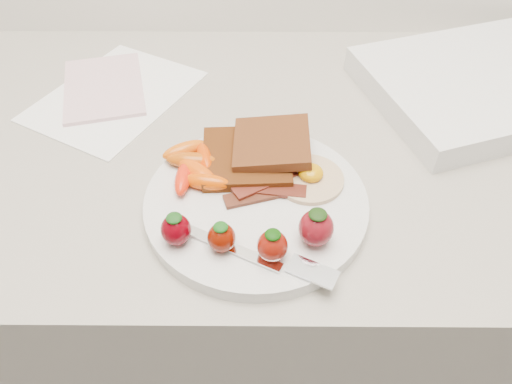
{
  "coord_description": "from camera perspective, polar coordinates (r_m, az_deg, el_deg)",
  "views": [
    {
      "loc": [
        -0.01,
        1.15,
        1.35
      ],
      "look_at": [
        -0.01,
        1.56,
        0.93
      ],
      "focal_mm": 35.0,
      "sensor_mm": 36.0,
      "label": 1
    }
  ],
  "objects": [
    {
      "name": "fork",
      "position": [
        0.54,
        1.16,
        -7.5
      ],
      "size": [
        0.18,
        0.09,
        0.0
      ],
      "color": "white",
      "rests_on": "plate"
    },
    {
      "name": "counter",
      "position": [
        1.06,
        0.53,
        -12.73
      ],
      "size": [
        2.0,
        0.6,
        0.9
      ],
      "primitive_type": "cube",
      "color": "gray",
      "rests_on": "ground"
    },
    {
      "name": "toast_upper",
      "position": [
        0.64,
        1.83,
        5.61
      ],
      "size": [
        0.1,
        0.1,
        0.02
      ],
      "primitive_type": "cube",
      "rotation": [
        0.0,
        -0.1,
        -0.02
      ],
      "color": "#3D1D0E",
      "rests_on": "toast_lower"
    },
    {
      "name": "appliance",
      "position": [
        0.86,
        24.46,
        11.16
      ],
      "size": [
        0.4,
        0.36,
        0.04
      ],
      "primitive_type": "cube",
      "rotation": [
        0.0,
        0.0,
        0.32
      ],
      "color": "white",
      "rests_on": "counter"
    },
    {
      "name": "baby_carrots",
      "position": [
        0.63,
        -7.06,
        2.93
      ],
      "size": [
        0.1,
        0.11,
        0.02
      ],
      "color": "#B74B08",
      "rests_on": "plate"
    },
    {
      "name": "fried_egg",
      "position": [
        0.62,
        6.14,
        1.7
      ],
      "size": [
        0.1,
        0.1,
        0.02
      ],
      "color": "beige",
      "rests_on": "plate"
    },
    {
      "name": "strawberries",
      "position": [
        0.54,
        0.02,
        -4.78
      ],
      "size": [
        0.19,
        0.06,
        0.05
      ],
      "color": "#5A0008",
      "rests_on": "plate"
    },
    {
      "name": "notepad",
      "position": [
        0.84,
        -17.03,
        11.41
      ],
      "size": [
        0.16,
        0.2,
        0.01
      ],
      "primitive_type": "cube",
      "rotation": [
        0.0,
        0.0,
        0.24
      ],
      "color": "beige",
      "rests_on": "paper_sheet"
    },
    {
      "name": "toast_lower",
      "position": [
        0.64,
        -1.12,
        3.97
      ],
      "size": [
        0.12,
        0.12,
        0.01
      ],
      "primitive_type": "cube",
      "rotation": [
        0.0,
        0.0,
        0.05
      ],
      "color": "#3F1D04",
      "rests_on": "plate"
    },
    {
      "name": "plate",
      "position": [
        0.61,
        -0.0,
        -1.25
      ],
      "size": [
        0.27,
        0.27,
        0.02
      ],
      "primitive_type": "cylinder",
      "color": "silver",
      "rests_on": "counter"
    },
    {
      "name": "paper_sheet",
      "position": [
        0.82,
        -15.81,
        10.54
      ],
      "size": [
        0.28,
        0.31,
        0.0
      ],
      "primitive_type": "cube",
      "rotation": [
        0.0,
        0.0,
        -0.5
      ],
      "color": "white",
      "rests_on": "counter"
    },
    {
      "name": "bacon_strips",
      "position": [
        0.6,
        1.04,
        0.36
      ],
      "size": [
        0.1,
        0.07,
        0.01
      ],
      "color": "black",
      "rests_on": "plate"
    }
  ]
}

